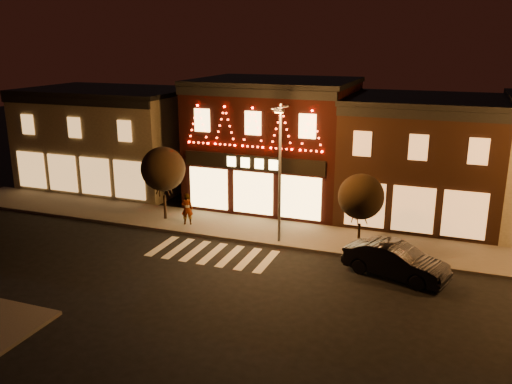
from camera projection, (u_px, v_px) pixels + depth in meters
The scene contains 10 objects.
ground at pixel (175, 285), 24.39m from camera, with size 120.00×120.00×0.00m, color black.
sidewalk_far at pixel (273, 232), 30.89m from camera, with size 44.00×4.00×0.15m, color #47423D.
building_left at pixel (111, 137), 40.37m from camera, with size 12.20×8.28×7.30m.
building_pulp at pixel (274, 142), 35.82m from camera, with size 10.20×8.34×8.30m.
building_right_a at pixel (422, 158), 32.73m from camera, with size 9.20×8.28×7.50m.
streetlamp_mid at pixel (280, 164), 27.92m from camera, with size 0.72×1.70×7.46m.
tree_left at pixel (163, 169), 32.15m from camera, with size 2.67×2.67×4.47m.
tree_right at pixel (361, 197), 27.69m from camera, with size 2.39×2.39×3.99m.
dark_sedan at pixel (396, 261), 25.06m from camera, with size 1.70×4.86×1.60m, color black.
pedestrian at pixel (187, 209), 31.74m from camera, with size 0.69×0.45×1.90m, color gray.
Camera 1 is at (11.28, -19.56, 10.79)m, focal length 37.61 mm.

